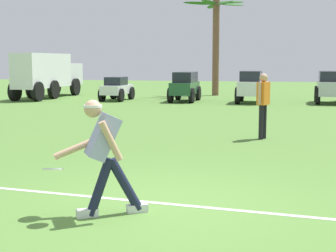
% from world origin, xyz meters
% --- Properties ---
extents(ground_plane, '(80.00, 80.00, 0.00)m').
position_xyz_m(ground_plane, '(0.00, 0.00, 0.00)').
color(ground_plane, '#558137').
extents(field_line_paint, '(23.69, 2.66, 0.01)m').
position_xyz_m(field_line_paint, '(0.00, 0.10, 0.00)').
color(field_line_paint, white).
rests_on(field_line_paint, ground_plane).
extents(frisbee_thrower, '(1.09, 0.58, 1.41)m').
position_xyz_m(frisbee_thrower, '(-0.56, -0.55, 0.79)').
color(frisbee_thrower, '#191E38').
rests_on(frisbee_thrower, ground_plane).
extents(frisbee_in_flight, '(0.30, 0.30, 0.08)m').
position_xyz_m(frisbee_in_flight, '(-1.16, -0.69, 0.57)').
color(frisbee_in_flight, white).
extents(teammate_near_sideline, '(0.31, 0.48, 1.56)m').
position_xyz_m(teammate_near_sideline, '(1.06, 6.06, 0.94)').
color(teammate_near_sideline, black).
rests_on(teammate_near_sideline, ground_plane).
extents(parked_car_slot_a, '(1.14, 2.22, 1.10)m').
position_xyz_m(parked_car_slot_a, '(-6.06, 16.67, 0.56)').
color(parked_car_slot_a, silver).
rests_on(parked_car_slot_a, ground_plane).
extents(parked_car_slot_b, '(1.17, 2.41, 1.34)m').
position_xyz_m(parked_car_slot_b, '(-2.85, 16.84, 0.72)').
color(parked_car_slot_b, '#235133').
rests_on(parked_car_slot_b, ground_plane).
extents(parked_car_slot_c, '(1.22, 2.38, 1.40)m').
position_xyz_m(parked_car_slot_c, '(0.14, 16.66, 0.74)').
color(parked_car_slot_c, silver).
rests_on(parked_car_slot_c, ground_plane).
extents(parked_car_slot_d, '(1.22, 2.37, 1.40)m').
position_xyz_m(parked_car_slot_d, '(3.49, 17.09, 0.74)').
color(parked_car_slot_d, '#B7BABF').
rests_on(parked_car_slot_d, ground_plane).
extents(box_truck, '(1.45, 5.91, 2.20)m').
position_xyz_m(box_truck, '(-9.94, 17.53, 1.23)').
color(box_truck, silver).
rests_on(box_truck, ground_plane).
extents(palm_tree_far_left, '(3.07, 3.56, 5.26)m').
position_xyz_m(palm_tree_far_left, '(-2.02, 21.15, 3.19)').
color(palm_tree_far_left, brown).
rests_on(palm_tree_far_left, ground_plane).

